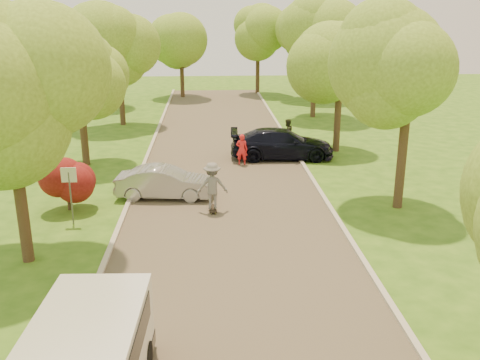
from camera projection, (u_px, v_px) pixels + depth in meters
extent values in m
plane|color=#305E16|center=(235.00, 269.00, 16.36)|extent=(100.00, 100.00, 0.00)
cube|color=#4C4438|center=(226.00, 187.00, 23.96)|extent=(8.00, 60.00, 0.01)
cube|color=#B2AD9E|center=(135.00, 187.00, 23.71)|extent=(0.18, 60.00, 0.12)
cube|color=#B2AD9E|center=(315.00, 184.00, 24.18)|extent=(0.18, 60.00, 0.12)
cylinder|color=#59595E|center=(71.00, 198.00, 19.52)|extent=(0.06, 0.06, 2.00)
cube|color=white|center=(69.00, 175.00, 19.24)|extent=(0.55, 0.04, 0.55)
cylinder|color=#382619|center=(69.00, 201.00, 21.11)|extent=(0.12, 0.12, 0.70)
sphere|color=#590F0F|center=(67.00, 183.00, 20.89)|extent=(1.70, 1.70, 1.70)
cylinder|color=#382619|center=(22.00, 207.00, 16.38)|extent=(0.36, 0.36, 3.60)
sphere|color=#5B8023|center=(8.00, 104.00, 15.41)|extent=(4.60, 4.60, 4.60)
sphere|color=#5B8023|center=(30.00, 80.00, 15.24)|extent=(3.45, 3.45, 3.45)
cylinder|color=#382619|center=(84.00, 135.00, 26.88)|extent=(0.36, 0.36, 3.15)
sphere|color=#5B8023|center=(79.00, 78.00, 26.02)|extent=(4.20, 4.20, 4.20)
sphere|color=#5B8023|center=(91.00, 65.00, 25.86)|extent=(3.15, 3.15, 3.15)
cylinder|color=#382619|center=(121.00, 97.00, 36.31)|extent=(0.36, 0.36, 3.83)
sphere|color=#5B8023|center=(118.00, 46.00, 35.28)|extent=(4.80, 4.80, 4.80)
sphere|color=#5B8023|center=(128.00, 35.00, 35.11)|extent=(3.60, 3.60, 3.60)
cylinder|color=#382619|center=(401.00, 161.00, 20.92)|extent=(0.36, 0.36, 3.83)
sphere|color=#5B8023|center=(410.00, 73.00, 19.88)|extent=(5.00, 5.00, 5.00)
sphere|color=#5B8023|center=(432.00, 52.00, 19.69)|extent=(3.75, 3.75, 3.75)
cylinder|color=#382619|center=(337.00, 121.00, 29.52)|extent=(0.36, 0.36, 3.38)
sphere|color=#5B8023|center=(340.00, 66.00, 28.60)|extent=(4.40, 4.40, 4.40)
sphere|color=#5B8023|center=(353.00, 53.00, 28.44)|extent=(3.30, 3.30, 3.30)
cylinder|color=#382619|center=(314.00, 89.00, 38.96)|extent=(0.36, 0.36, 4.05)
sphere|color=#5B8023|center=(316.00, 39.00, 37.87)|extent=(5.20, 5.20, 5.20)
sphere|color=#5B8023|center=(327.00, 27.00, 37.67)|extent=(3.90, 3.90, 3.90)
cylinder|color=#382619|center=(107.00, 83.00, 43.81)|extent=(0.36, 0.36, 3.60)
sphere|color=#5B8023|center=(104.00, 42.00, 42.80)|extent=(5.00, 5.00, 5.00)
sphere|color=#5B8023|center=(112.00, 32.00, 42.62)|extent=(3.75, 3.75, 3.75)
cylinder|color=#382619|center=(307.00, 77.00, 46.66)|extent=(0.36, 0.36, 3.83)
sphere|color=#5B8023|center=(309.00, 37.00, 45.62)|extent=(5.00, 5.00, 5.00)
sphere|color=#5B8023|center=(318.00, 28.00, 45.43)|extent=(3.75, 3.75, 3.75)
cylinder|color=#382619|center=(182.00, 78.00, 47.99)|extent=(0.36, 0.36, 3.38)
sphere|color=#5B8023|center=(181.00, 42.00, 47.04)|extent=(4.80, 4.80, 4.80)
sphere|color=#5B8023|center=(189.00, 34.00, 46.86)|extent=(3.60, 3.60, 3.60)
cylinder|color=#382619|center=(258.00, 74.00, 50.26)|extent=(0.36, 0.36, 3.60)
sphere|color=#5B8023|center=(258.00, 38.00, 49.26)|extent=(5.00, 5.00, 5.00)
sphere|color=#5B8023|center=(266.00, 29.00, 49.07)|extent=(3.75, 3.75, 3.75)
cube|color=black|center=(80.00, 354.00, 9.90)|extent=(2.21, 3.72, 0.59)
cylinder|color=black|center=(61.00, 358.00, 11.61)|extent=(0.29, 0.72, 0.71)
cylinder|color=black|center=(145.00, 358.00, 11.64)|extent=(0.29, 0.72, 0.71)
imported|color=#9E9EA2|center=(165.00, 182.00, 22.39)|extent=(4.17, 1.80, 1.34)
imported|color=black|center=(282.00, 144.00, 28.32)|extent=(5.55, 2.47, 1.58)
cube|color=black|center=(213.00, 208.00, 21.04)|extent=(0.33, 0.97, 0.02)
cylinder|color=#BFCC4C|center=(214.00, 207.00, 21.39)|extent=(0.04, 0.08, 0.07)
cylinder|color=#BFCC4C|center=(210.00, 207.00, 21.37)|extent=(0.04, 0.08, 0.07)
cylinder|color=#BFCC4C|center=(216.00, 213.00, 20.75)|extent=(0.04, 0.08, 0.07)
cylinder|color=#BFCC4C|center=(211.00, 213.00, 20.72)|extent=(0.04, 0.08, 0.07)
imported|color=slate|center=(212.00, 186.00, 20.75)|extent=(1.25, 0.78, 1.86)
imported|color=red|center=(242.00, 150.00, 27.09)|extent=(0.65, 0.49, 1.61)
imported|color=#2F341F|center=(287.00, 133.00, 30.70)|extent=(1.00, 0.98, 1.62)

